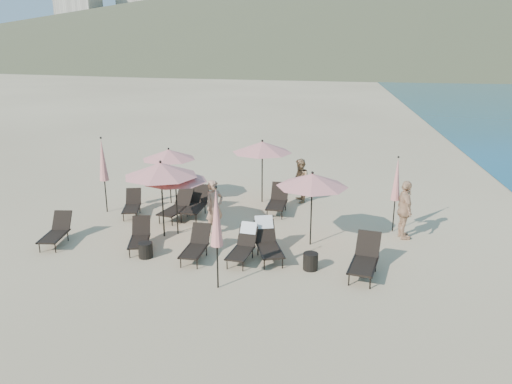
# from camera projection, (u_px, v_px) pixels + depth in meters

# --- Properties ---
(ground) EXTENTS (800.00, 800.00, 0.00)m
(ground) POSITION_uv_depth(u_px,v_px,m) (243.00, 264.00, 14.11)
(ground) COLOR #D6BA8C
(ground) RESTS_ON ground
(volcanic_headland) EXTENTS (690.00, 690.00, 55.00)m
(volcanic_headland) POSITION_uv_depth(u_px,v_px,m) (455.00, 7.00, 283.96)
(volcanic_headland) COLOR brown
(volcanic_headland) RESTS_ON ground
(hotel_skyline) EXTENTS (109.00, 82.00, 55.00)m
(hotel_skyline) POSITION_uv_depth(u_px,v_px,m) (159.00, 10.00, 277.41)
(hotel_skyline) COLOR beige
(hotel_skyline) RESTS_ON ground
(lounger_0) EXTENTS (0.75, 1.58, 0.88)m
(lounger_0) POSITION_uv_depth(u_px,v_px,m) (56.00, 231.00, 15.46)
(lounger_0) COLOR black
(lounger_0) RESTS_ON ground
(lounger_1) EXTENTS (0.90, 1.56, 0.84)m
(lounger_1) POSITION_uv_depth(u_px,v_px,m) (140.00, 236.00, 15.08)
(lounger_1) COLOR black
(lounger_1) RESTS_ON ground
(lounger_2) EXTENTS (0.64, 1.53, 0.87)m
(lounger_2) POSITION_uv_depth(u_px,v_px,m) (196.00, 245.00, 14.39)
(lounger_2) COLOR black
(lounger_2) RESTS_ON ground
(lounger_3) EXTENTS (0.76, 1.57, 0.94)m
(lounger_3) POSITION_uv_depth(u_px,v_px,m) (243.00, 245.00, 14.32)
(lounger_3) COLOR black
(lounger_3) RESTS_ON ground
(lounger_4) EXTENTS (1.10, 1.79, 1.05)m
(lounger_4) POSITION_uv_depth(u_px,v_px,m) (268.00, 241.00, 14.47)
(lounger_4) COLOR black
(lounger_4) RESTS_ON ground
(lounger_5) EXTENTS (1.00, 1.82, 0.99)m
(lounger_5) POSITION_uv_depth(u_px,v_px,m) (365.00, 258.00, 13.37)
(lounger_5) COLOR black
(lounger_5) RESTS_ON ground
(lounger_6) EXTENTS (0.90, 1.56, 0.84)m
(lounger_6) POSITION_uv_depth(u_px,v_px,m) (132.00, 204.00, 18.09)
(lounger_6) COLOR black
(lounger_6) RESTS_ON ground
(lounger_7) EXTENTS (1.01, 1.74, 0.94)m
(lounger_7) POSITION_uv_depth(u_px,v_px,m) (177.00, 206.00, 17.74)
(lounger_7) COLOR black
(lounger_7) RESTS_ON ground
(lounger_8) EXTENTS (0.75, 1.75, 0.99)m
(lounger_8) POSITION_uv_depth(u_px,v_px,m) (196.00, 203.00, 17.98)
(lounger_8) COLOR black
(lounger_8) RESTS_ON ground
(lounger_9) EXTENTS (0.71, 1.71, 0.97)m
(lounger_9) POSITION_uv_depth(u_px,v_px,m) (278.00, 200.00, 18.36)
(lounger_9) COLOR black
(lounger_9) RESTS_ON ground
(umbrella_open_0) EXTENTS (2.34, 2.34, 2.52)m
(umbrella_open_0) POSITION_uv_depth(u_px,v_px,m) (161.00, 170.00, 15.54)
(umbrella_open_0) COLOR black
(umbrella_open_0) RESTS_ON ground
(umbrella_open_1) EXTENTS (2.08, 2.08, 2.24)m
(umbrella_open_1) POSITION_uv_depth(u_px,v_px,m) (175.00, 175.00, 15.81)
(umbrella_open_1) COLOR black
(umbrella_open_1) RESTS_ON ground
(umbrella_open_2) EXTENTS (2.18, 2.18, 2.34)m
(umbrella_open_2) POSITION_uv_depth(u_px,v_px,m) (312.00, 180.00, 14.91)
(umbrella_open_2) COLOR black
(umbrella_open_2) RESTS_ON ground
(umbrella_open_3) EXTENTS (2.05, 2.05, 2.21)m
(umbrella_open_3) POSITION_uv_depth(u_px,v_px,m) (169.00, 154.00, 18.97)
(umbrella_open_3) COLOR black
(umbrella_open_3) RESTS_ON ground
(umbrella_open_4) EXTENTS (2.31, 2.31, 2.49)m
(umbrella_open_4) POSITION_uv_depth(u_px,v_px,m) (262.00, 147.00, 19.07)
(umbrella_open_4) COLOR black
(umbrella_open_4) RESTS_ON ground
(umbrella_closed_0) EXTENTS (0.32, 0.32, 2.71)m
(umbrella_closed_0) POSITION_uv_depth(u_px,v_px,m) (216.00, 218.00, 12.21)
(umbrella_closed_0) COLOR black
(umbrella_closed_0) RESTS_ON ground
(umbrella_closed_1) EXTENTS (0.30, 0.30, 2.56)m
(umbrella_closed_1) POSITION_uv_depth(u_px,v_px,m) (397.00, 180.00, 16.08)
(umbrella_closed_1) COLOR black
(umbrella_closed_1) RESTS_ON ground
(umbrella_closed_2) EXTENTS (0.33, 0.33, 2.82)m
(umbrella_closed_2) POSITION_uv_depth(u_px,v_px,m) (103.00, 160.00, 17.97)
(umbrella_closed_2) COLOR black
(umbrella_closed_2) RESTS_ON ground
(side_table_0) EXTENTS (0.42, 0.42, 0.45)m
(side_table_0) POSITION_uv_depth(u_px,v_px,m) (146.00, 250.00, 14.50)
(side_table_0) COLOR black
(side_table_0) RESTS_ON ground
(side_table_1) EXTENTS (0.42, 0.42, 0.48)m
(side_table_1) POSITION_uv_depth(u_px,v_px,m) (311.00, 261.00, 13.71)
(side_table_1) COLOR black
(side_table_1) RESTS_ON ground
(beachgoer_a) EXTENTS (0.76, 0.79, 1.82)m
(beachgoer_a) POSITION_uv_depth(u_px,v_px,m) (214.00, 208.00, 16.11)
(beachgoer_a) COLOR #AE7B5E
(beachgoer_a) RESTS_ON ground
(beachgoer_b) EXTENTS (0.81, 0.96, 1.73)m
(beachgoer_b) POSITION_uv_depth(u_px,v_px,m) (300.00, 181.00, 19.44)
(beachgoer_b) COLOR #A97F57
(beachgoer_b) RESTS_ON ground
(beachgoer_c) EXTENTS (0.63, 1.17, 1.90)m
(beachgoer_c) POSITION_uv_depth(u_px,v_px,m) (405.00, 210.00, 15.75)
(beachgoer_c) COLOR tan
(beachgoer_c) RESTS_ON ground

